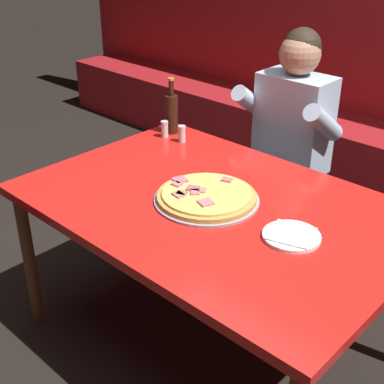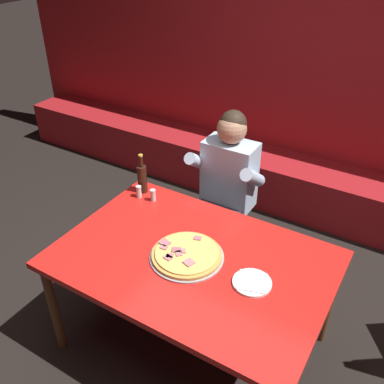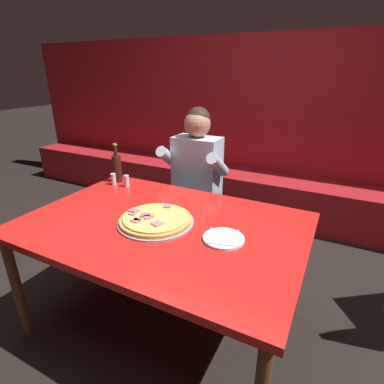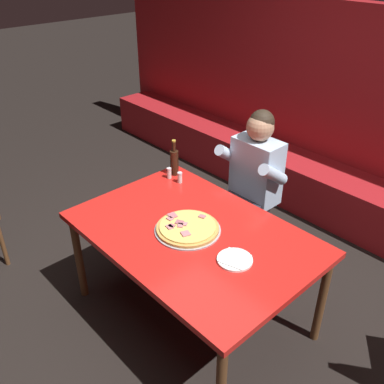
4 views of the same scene
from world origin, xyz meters
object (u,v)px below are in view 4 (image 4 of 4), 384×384
at_px(pizza, 187,228).
at_px(beer_bottle, 174,162).
at_px(plate_white_paper, 235,259).
at_px(main_dining_table, 193,239).
at_px(shaker_red_pepper_flakes, 169,173).
at_px(shaker_oregano, 180,178).
at_px(diner_seated_blue_shirt, 249,182).

height_order(pizza, beer_bottle, beer_bottle).
xyz_separation_m(plate_white_paper, beer_bottle, (-1.04, 0.43, 0.10)).
distance_m(main_dining_table, shaker_red_pepper_flakes, 0.73).
distance_m(plate_white_paper, shaker_oregano, 0.98).
relative_size(plate_white_paper, shaker_red_pepper_flakes, 2.44).
xyz_separation_m(beer_bottle, diner_seated_blue_shirt, (0.44, 0.39, -0.15)).
bearing_deg(plate_white_paper, shaker_oregano, 157.66).
height_order(pizza, shaker_oregano, shaker_oregano).
height_order(beer_bottle, diner_seated_blue_shirt, diner_seated_blue_shirt).
bearing_deg(plate_white_paper, diner_seated_blue_shirt, 126.02).
relative_size(shaker_oregano, diner_seated_blue_shirt, 0.07).
height_order(main_dining_table, diner_seated_blue_shirt, diner_seated_blue_shirt).
distance_m(pizza, shaker_oregano, 0.63).
bearing_deg(main_dining_table, beer_bottle, 147.92).
bearing_deg(main_dining_table, diner_seated_blue_shirt, 105.24).
bearing_deg(beer_bottle, pizza, -34.52).
relative_size(main_dining_table, shaker_red_pepper_flakes, 18.09).
relative_size(pizza, beer_bottle, 1.46).
relative_size(pizza, shaker_oregano, 4.95).
height_order(shaker_red_pepper_flakes, diner_seated_blue_shirt, diner_seated_blue_shirt).
relative_size(beer_bottle, shaker_red_pepper_flakes, 3.40).
distance_m(main_dining_table, diner_seated_blue_shirt, 0.83).
bearing_deg(beer_bottle, shaker_oregano, -24.21).
xyz_separation_m(pizza, beer_bottle, (-0.63, 0.43, 0.09)).
xyz_separation_m(pizza, plate_white_paper, (0.41, 0.00, -0.01)).
xyz_separation_m(main_dining_table, shaker_oregano, (-0.53, 0.36, 0.10)).
distance_m(main_dining_table, shaker_oregano, 0.65).
bearing_deg(shaker_red_pepper_flakes, plate_white_paper, -19.46).
bearing_deg(plate_white_paper, beer_bottle, 157.42).
distance_m(pizza, beer_bottle, 0.77).
relative_size(main_dining_table, beer_bottle, 5.33).
bearing_deg(diner_seated_blue_shirt, plate_white_paper, -53.98).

